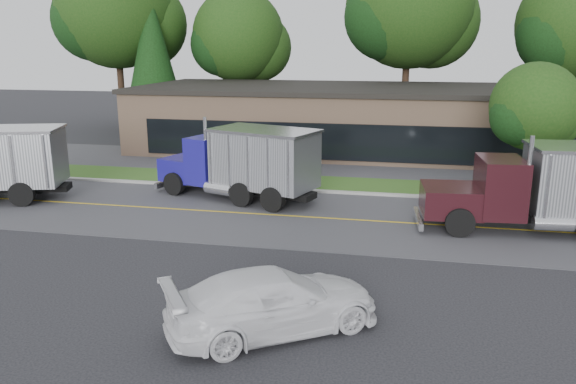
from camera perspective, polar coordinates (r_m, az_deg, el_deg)
ground at (r=15.42m, az=-4.71°, el=-12.25°), size 140.00×140.00×0.00m
road at (r=23.58m, az=1.39°, el=-2.55°), size 60.00×8.00×0.02m
center_line at (r=23.58m, az=1.39°, el=-2.55°), size 60.00×0.12×0.01m
curb at (r=27.57m, az=2.94°, el=-0.03°), size 60.00×0.30×0.12m
grass_verge at (r=29.30m, az=3.48°, el=0.84°), size 60.00×3.40×0.03m
far_parking at (r=34.14m, az=4.68°, el=2.79°), size 60.00×7.00×0.02m
strip_mall at (r=39.54m, az=8.72°, el=7.23°), size 32.00×12.00×4.00m
tree_far_a at (r=51.25m, az=-16.85°, el=16.87°), size 10.46×9.85×14.92m
tree_far_b at (r=49.27m, az=-4.89°, el=15.11°), size 8.18×7.70×11.67m
tree_far_c at (r=47.39m, az=12.39°, el=17.55°), size 10.62×10.00×15.15m
tree_far_d at (r=47.88m, az=27.24°, el=14.46°), size 8.95×8.42×12.76m
evergreen_left at (r=47.58m, az=-13.60°, el=13.40°), size 5.04×5.04×11.45m
tree_verge at (r=29.04m, az=23.87°, el=7.52°), size 4.41×4.15×6.28m
dump_truck_blue at (r=25.99m, az=-4.42°, el=3.12°), size 8.18×4.88×3.36m
dump_truck_maroon at (r=23.75m, az=26.59°, el=0.52°), size 9.82×3.28×3.36m
rally_car at (r=14.27m, az=-1.47°, el=-11.01°), size 5.70×4.87×1.57m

